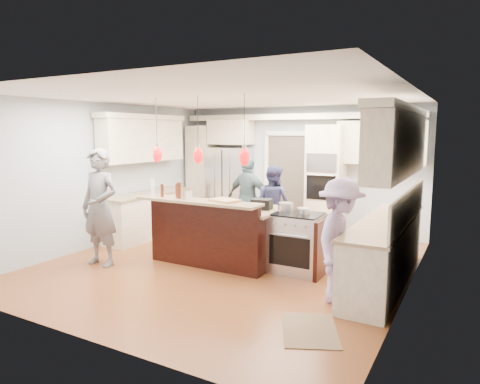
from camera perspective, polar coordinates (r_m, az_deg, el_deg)
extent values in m
plane|color=brown|center=(7.18, -1.38, -9.47)|extent=(6.00, 6.00, 0.00)
cube|color=#B2BCC6|center=(9.59, 7.75, 3.11)|extent=(5.50, 0.04, 2.70)
cube|color=#B2BCC6|center=(4.60, -20.80, -2.60)|extent=(5.50, 0.04, 2.70)
cube|color=#B2BCC6|center=(8.62, -17.38, 2.27)|extent=(0.04, 6.00, 2.70)
cube|color=#B2BCC6|center=(5.99, 21.85, -0.30)|extent=(0.04, 6.00, 2.70)
cube|color=white|center=(6.87, -1.46, 12.55)|extent=(5.50, 6.00, 0.04)
cube|color=#B7B7BC|center=(9.99, -1.36, 0.78)|extent=(0.90, 0.70, 1.80)
cube|color=#FAECCB|center=(9.05, 11.39, 1.46)|extent=(0.72, 0.64, 2.30)
cube|color=black|center=(8.70, 10.80, 3.87)|extent=(0.60, 0.02, 0.35)
cube|color=black|center=(8.75, 10.71, 0.61)|extent=(0.60, 0.02, 0.50)
cylinder|color=#B7B7BC|center=(8.69, 10.68, 2.22)|extent=(0.55, 0.02, 0.02)
cube|color=#FAECCB|center=(10.44, -4.99, 2.44)|extent=(0.60, 0.58, 2.30)
cube|color=#FAECCB|center=(9.96, -1.21, 7.97)|extent=(0.95, 0.58, 0.55)
cube|color=#FAECCB|center=(8.88, 18.33, 6.27)|extent=(1.70, 0.35, 0.85)
cube|color=beige|center=(9.37, 7.43, 9.92)|extent=(5.30, 0.38, 0.12)
cube|color=#4C443A|center=(9.70, 6.32, 1.41)|extent=(0.90, 0.06, 2.10)
cube|color=white|center=(9.60, 6.33, 7.80)|extent=(1.04, 0.06, 0.10)
cube|color=#FAECCB|center=(6.52, 18.70, -7.69)|extent=(0.60, 3.00, 0.88)
cube|color=tan|center=(6.41, 18.89, -3.72)|extent=(0.64, 3.05, 0.04)
cube|color=#FAECCB|center=(6.27, 20.42, 5.90)|extent=(0.35, 3.00, 0.85)
cube|color=beige|center=(6.28, 20.54, 10.29)|extent=(0.37, 3.10, 0.10)
cube|color=#FAECCB|center=(9.08, -11.95, -3.07)|extent=(0.60, 2.20, 0.88)
cube|color=tan|center=(9.00, -12.03, -0.19)|extent=(0.64, 2.25, 0.04)
cube|color=#FAECCB|center=(8.99, -12.81, 6.69)|extent=(0.35, 2.20, 0.85)
cube|color=beige|center=(8.99, -12.86, 9.75)|extent=(0.37, 2.30, 0.10)
cube|color=black|center=(7.31, -2.49, -5.58)|extent=(2.00, 1.00, 0.88)
cube|color=tan|center=(7.22, -2.51, -2.02)|extent=(2.10, 1.10, 0.04)
cube|color=black|center=(6.83, -4.97, -5.71)|extent=(2.00, 0.12, 1.08)
cube|color=tan|center=(6.60, -5.71, -1.23)|extent=(2.10, 0.42, 0.04)
cube|color=black|center=(6.91, 2.95, -1.61)|extent=(0.35, 0.29, 0.17)
cube|color=#B7B7BC|center=(6.71, 7.67, -6.80)|extent=(0.76, 0.66, 0.90)
cube|color=black|center=(6.42, 6.56, -7.92)|extent=(0.65, 0.01, 0.45)
cube|color=black|center=(6.61, 7.75, -2.94)|extent=(0.72, 0.59, 0.02)
cube|color=black|center=(6.58, 11.02, -7.27)|extent=(0.06, 0.71, 0.88)
cylinder|color=black|center=(7.04, -11.08, 9.24)|extent=(0.01, 0.01, 0.75)
ellipsoid|color=red|center=(7.05, -10.97, 4.97)|extent=(0.15, 0.15, 0.26)
cylinder|color=black|center=(6.56, -5.66, 9.45)|extent=(0.01, 0.01, 0.75)
ellipsoid|color=red|center=(6.56, -5.59, 4.86)|extent=(0.15, 0.15, 0.26)
cylinder|color=black|center=(6.13, 0.58, 9.59)|extent=(0.01, 0.01, 0.75)
ellipsoid|color=red|center=(6.14, 0.57, 4.69)|extent=(0.15, 0.15, 0.26)
imported|color=slate|center=(7.25, -18.19, -1.99)|extent=(0.71, 0.48, 1.90)
imported|color=navy|center=(8.36, 4.43, -1.63)|extent=(0.85, 0.73, 1.52)
imported|color=#465E63|center=(8.59, 1.15, -0.86)|extent=(1.01, 0.51, 1.66)
imported|color=#AB90C3|center=(5.54, 13.23, -6.36)|extent=(0.63, 1.05, 1.60)
cube|color=olive|center=(4.98, 9.32, -17.69)|extent=(0.89, 1.02, 0.01)
cylinder|color=silver|center=(7.21, -11.57, 0.66)|extent=(0.07, 0.07, 0.27)
cylinder|color=#4C1E0D|center=(6.97, -10.35, 0.20)|extent=(0.07, 0.07, 0.21)
cylinder|color=#4C1E0D|center=(6.76, -8.14, 0.20)|extent=(0.07, 0.07, 0.26)
cylinder|color=#4C1E0D|center=(6.84, -8.36, 0.19)|extent=(0.06, 0.06, 0.23)
cylinder|color=#B7B7BC|center=(6.62, -7.55, -0.46)|extent=(0.09, 0.09, 0.14)
cube|color=#DCB565|center=(6.43, -2.06, -1.12)|extent=(0.49, 0.40, 0.03)
cylinder|color=#B7B7BC|center=(6.75, 6.10, -2.00)|extent=(0.24, 0.24, 0.14)
cylinder|color=#B7B7BC|center=(6.55, 8.40, -2.52)|extent=(0.19, 0.19, 0.10)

